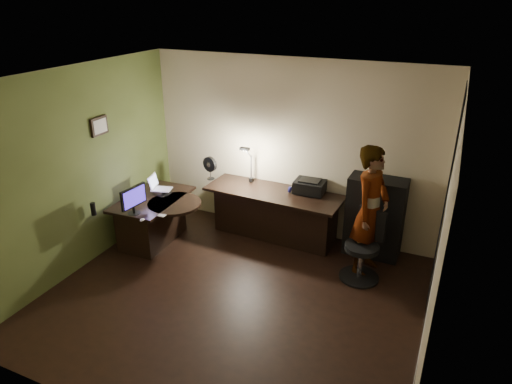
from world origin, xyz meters
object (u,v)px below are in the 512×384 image
at_px(desk_left, 154,220).
at_px(desk_right, 273,215).
at_px(office_chair, 362,247).
at_px(person, 370,211).
at_px(monitor, 133,204).
at_px(cabinet, 375,217).

xyz_separation_m(desk_left, desk_right, (1.59, 0.84, 0.03)).
height_order(office_chair, person, person).
bearing_deg(monitor, office_chair, 21.45).
relative_size(cabinet, person, 0.66).
distance_m(desk_right, office_chair, 1.58).
distance_m(desk_right, monitor, 2.09).
relative_size(desk_right, monitor, 4.68).
relative_size(monitor, person, 0.25).
xyz_separation_m(cabinet, person, (0.00, -0.46, 0.30)).
height_order(monitor, office_chair, monitor).
height_order(desk_left, cabinet, cabinet).
relative_size(office_chair, person, 0.53).
bearing_deg(person, desk_left, 114.83).
bearing_deg(desk_left, desk_right, 25.76).
bearing_deg(desk_right, monitor, -135.33).
bearing_deg(cabinet, person, -88.57).
height_order(desk_right, person, person).
xyz_separation_m(cabinet, monitor, (-3.01, -1.51, 0.27)).
height_order(desk_right, office_chair, office_chair).
bearing_deg(cabinet, desk_right, -172.88).
relative_size(desk_left, desk_right, 0.61).
bearing_deg(person, monitor, 124.23).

